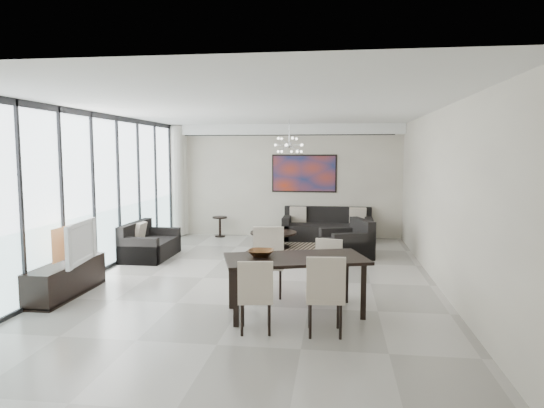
% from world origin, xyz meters
% --- Properties ---
extents(room_shell, '(6.00, 9.00, 2.90)m').
position_xyz_m(room_shell, '(0.46, 0.00, 1.45)').
color(room_shell, '#A8A39B').
rests_on(room_shell, ground).
extents(window_wall, '(0.37, 8.95, 2.90)m').
position_xyz_m(window_wall, '(-2.86, 0.00, 1.47)').
color(window_wall, silver).
rests_on(window_wall, floor).
extents(soffit, '(5.98, 0.40, 0.26)m').
position_xyz_m(soffit, '(0.00, 4.30, 2.77)').
color(soffit, white).
rests_on(soffit, room_shell).
extents(painting, '(1.68, 0.04, 0.98)m').
position_xyz_m(painting, '(0.50, 4.47, 1.65)').
color(painting, '#B03418').
rests_on(painting, room_shell).
extents(chandelier, '(0.66, 0.66, 0.71)m').
position_xyz_m(chandelier, '(0.30, 2.50, 2.35)').
color(chandelier, silver).
rests_on(chandelier, room_shell).
extents(rug, '(3.01, 2.55, 0.01)m').
position_xyz_m(rug, '(0.77, 2.60, 0.01)').
color(rug, black).
rests_on(rug, floor).
extents(coffee_table, '(1.07, 1.07, 0.37)m').
position_xyz_m(coffee_table, '(-0.09, 2.84, 0.21)').
color(coffee_table, black).
rests_on(coffee_table, floor).
extents(bowl_coffee, '(0.24, 0.24, 0.07)m').
position_xyz_m(bowl_coffee, '(-0.10, 2.83, 0.41)').
color(bowl_coffee, brown).
rests_on(bowl_coffee, coffee_table).
extents(sofa_main, '(2.22, 0.91, 0.81)m').
position_xyz_m(sofa_main, '(1.12, 4.07, 0.27)').
color(sofa_main, black).
rests_on(sofa_main, floor).
extents(loveseat, '(0.83, 1.47, 0.74)m').
position_xyz_m(loveseat, '(-2.54, 1.47, 0.25)').
color(loveseat, black).
rests_on(loveseat, floor).
extents(armchair, '(1.17, 1.20, 0.79)m').
position_xyz_m(armchair, '(1.59, 2.05, 0.27)').
color(armchair, black).
rests_on(armchair, floor).
extents(side_table, '(0.38, 0.38, 0.53)m').
position_xyz_m(side_table, '(-1.67, 4.15, 0.35)').
color(side_table, black).
rests_on(side_table, floor).
extents(tv_console, '(0.46, 1.64, 0.51)m').
position_xyz_m(tv_console, '(-2.76, -1.30, 0.26)').
color(tv_console, black).
rests_on(tv_console, floor).
extents(television, '(0.29, 1.11, 0.63)m').
position_xyz_m(television, '(-2.60, -1.29, 0.83)').
color(television, gray).
rests_on(television, tv_console).
extents(dining_table, '(2.06, 1.44, 0.78)m').
position_xyz_m(dining_table, '(0.80, -1.68, 0.70)').
color(dining_table, black).
rests_on(dining_table, floor).
extents(dining_chair_sw, '(0.48, 0.48, 0.91)m').
position_xyz_m(dining_chair_sw, '(0.38, -2.48, 0.52)').
color(dining_chair_sw, beige).
rests_on(dining_chair_sw, floor).
extents(dining_chair_se, '(0.49, 0.49, 0.98)m').
position_xyz_m(dining_chair_se, '(1.21, -2.46, 0.56)').
color(dining_chair_se, beige).
rests_on(dining_chair_se, floor).
extents(dining_chair_nw, '(0.52, 0.52, 1.03)m').
position_xyz_m(dining_chair_nw, '(0.30, -0.80, 0.60)').
color(dining_chair_nw, beige).
rests_on(dining_chair_nw, floor).
extents(dining_chair_ne, '(0.50, 0.50, 0.89)m').
position_xyz_m(dining_chair_ne, '(1.21, -0.92, 0.51)').
color(dining_chair_ne, beige).
rests_on(dining_chair_ne, floor).
extents(bowl_dining, '(0.36, 0.36, 0.09)m').
position_xyz_m(bowl_dining, '(0.32, -1.67, 0.82)').
color(bowl_dining, brown).
rests_on(bowl_dining, dining_table).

